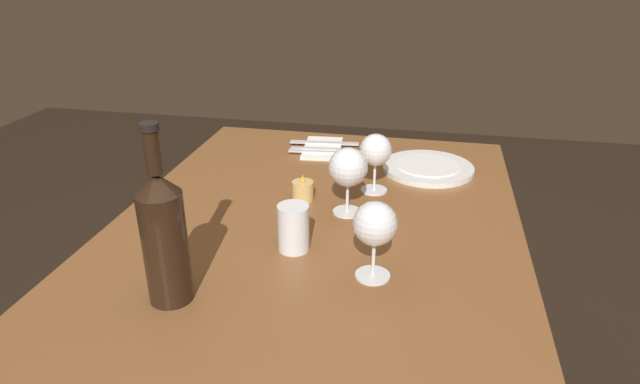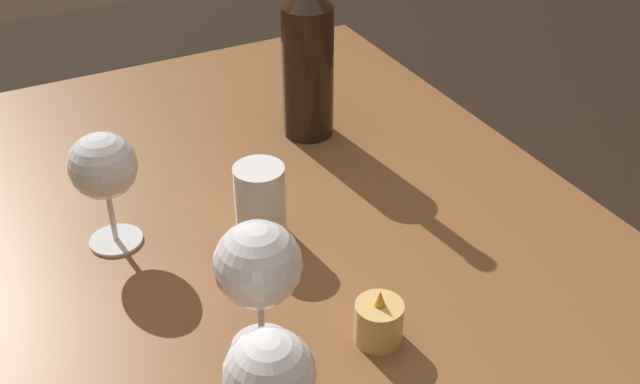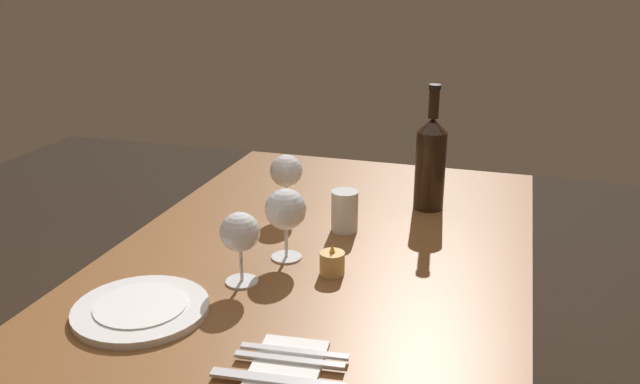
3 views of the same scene
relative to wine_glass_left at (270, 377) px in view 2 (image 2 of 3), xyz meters
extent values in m
cube|color=brown|center=(-0.23, 0.11, -0.12)|extent=(1.30, 0.90, 0.04)
cylinder|color=brown|center=(-0.81, 0.49, -0.49)|extent=(0.06, 0.06, 0.70)
sphere|color=white|center=(0.00, 0.00, 0.00)|extent=(0.08, 0.08, 0.08)
cylinder|color=maroon|center=(0.00, 0.00, 0.00)|extent=(0.06, 0.06, 0.03)
cylinder|color=white|center=(-0.39, -0.04, -0.10)|extent=(0.07, 0.07, 0.00)
cylinder|color=white|center=(-0.39, -0.04, -0.06)|extent=(0.01, 0.01, 0.07)
sphere|color=white|center=(-0.39, -0.04, 0.01)|extent=(0.08, 0.08, 0.08)
cylinder|color=maroon|center=(-0.39, -0.04, 0.00)|extent=(0.06, 0.06, 0.02)
cylinder|color=white|center=(-0.13, 0.05, -0.10)|extent=(0.07, 0.07, 0.00)
cylinder|color=white|center=(-0.13, 0.05, -0.07)|extent=(0.01, 0.01, 0.07)
sphere|color=white|center=(-0.13, 0.05, 0.01)|extent=(0.09, 0.09, 0.09)
cylinder|color=maroon|center=(-0.13, 0.05, 0.01)|extent=(0.07, 0.07, 0.03)
cylinder|color=black|center=(-0.52, 0.30, 0.00)|extent=(0.08, 0.08, 0.20)
cylinder|color=white|center=(-0.32, 0.13, -0.06)|extent=(0.06, 0.06, 0.10)
cylinder|color=silver|center=(-0.32, 0.13, -0.07)|extent=(0.05, 0.05, 0.06)
cylinder|color=#DBB266|center=(-0.09, 0.16, -0.08)|extent=(0.05, 0.05, 0.05)
cylinder|color=white|center=(-0.09, 0.16, -0.09)|extent=(0.04, 0.04, 0.03)
cone|color=#F99E2D|center=(-0.09, 0.16, -0.05)|extent=(0.01, 0.01, 0.02)
camera|label=1|loc=(-1.25, -0.12, 0.47)|focal=30.74mm
camera|label=2|loc=(0.42, -0.17, 0.49)|focal=43.91mm
camera|label=3|loc=(1.09, 0.49, 0.51)|focal=37.03mm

